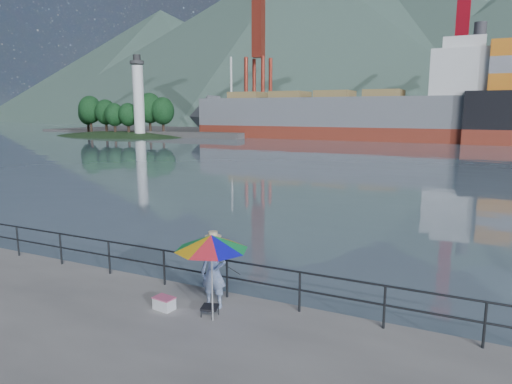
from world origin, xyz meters
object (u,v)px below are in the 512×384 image
(beach_umbrella, at_px, (211,242))
(bulk_carrier, at_px, (360,115))
(fisherman, at_px, (214,272))
(cooler_bag, at_px, (164,304))

(beach_umbrella, relative_size, bulk_carrier, 0.04)
(beach_umbrella, bearing_deg, bulk_carrier, 100.43)
(fisherman, bearing_deg, beach_umbrella, -70.36)
(beach_umbrella, xyz_separation_m, cooler_bag, (-1.38, 0.01, -1.74))
(fisherman, distance_m, cooler_bag, 1.43)
(beach_umbrella, bearing_deg, fisherman, 118.09)
(beach_umbrella, bearing_deg, cooler_bag, 179.79)
(bulk_carrier, bearing_deg, beach_umbrella, -79.57)
(beach_umbrella, height_order, bulk_carrier, bulk_carrier)
(fisherman, height_order, beach_umbrella, beach_umbrella)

